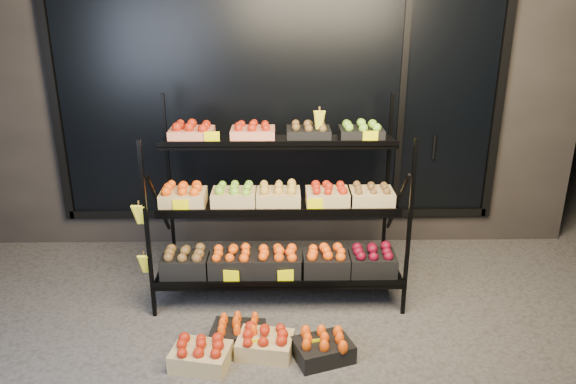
{
  "coord_description": "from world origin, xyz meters",
  "views": [
    {
      "loc": [
        0.01,
        -3.83,
        2.57
      ],
      "look_at": [
        0.08,
        0.55,
        0.94
      ],
      "focal_mm": 35.0,
      "sensor_mm": 36.0,
      "label": 1
    }
  ],
  "objects_px": {
    "display_rack": "(277,207)",
    "floor_crate_midright": "(265,342)",
    "floor_crate_midleft": "(238,332)",
    "floor_crate_left": "(201,354)"
  },
  "relations": [
    {
      "from": "floor_crate_left",
      "to": "floor_crate_midright",
      "type": "height_order",
      "value": "floor_crate_left"
    },
    {
      "from": "floor_crate_left",
      "to": "floor_crate_midright",
      "type": "distance_m",
      "value": 0.47
    },
    {
      "from": "floor_crate_left",
      "to": "floor_crate_midleft",
      "type": "height_order",
      "value": "floor_crate_left"
    },
    {
      "from": "floor_crate_midleft",
      "to": "floor_crate_midright",
      "type": "bearing_deg",
      "value": -25.69
    },
    {
      "from": "floor_crate_midright",
      "to": "display_rack",
      "type": "bearing_deg",
      "value": 94.62
    },
    {
      "from": "display_rack",
      "to": "floor_crate_midleft",
      "type": "relative_size",
      "value": 5.18
    },
    {
      "from": "display_rack",
      "to": "floor_crate_left",
      "type": "height_order",
      "value": "display_rack"
    },
    {
      "from": "floor_crate_midright",
      "to": "floor_crate_midleft",
      "type": "bearing_deg",
      "value": 158.35
    },
    {
      "from": "floor_crate_left",
      "to": "floor_crate_midleft",
      "type": "relative_size",
      "value": 1.08
    },
    {
      "from": "display_rack",
      "to": "floor_crate_midright",
      "type": "height_order",
      "value": "display_rack"
    }
  ]
}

